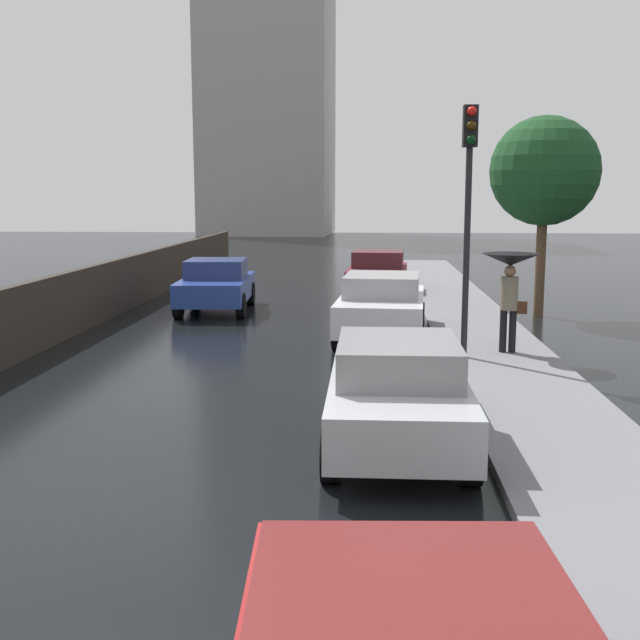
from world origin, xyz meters
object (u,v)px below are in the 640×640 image
at_px(car_blue_far_lane, 216,285).
at_px(street_tree_near, 544,172).
at_px(car_maroon_near_kerb, 378,272).
at_px(car_silver_far_ahead, 397,391).
at_px(traffic_light, 469,186).
at_px(pedestrian_with_umbrella_near, 510,272).
at_px(car_white_behind_camera, 382,306).

relative_size(car_blue_far_lane, street_tree_near, 0.77).
height_order(car_maroon_near_kerb, street_tree_near, street_tree_near).
distance_m(car_silver_far_ahead, car_blue_far_lane, 12.50).
height_order(car_silver_far_ahead, traffic_light, traffic_light).
height_order(car_maroon_near_kerb, pedestrian_with_umbrella_near, pedestrian_with_umbrella_near).
bearing_deg(car_maroon_near_kerb, street_tree_near, -43.54).
xyz_separation_m(car_white_behind_camera, street_tree_near, (4.22, 3.59, 3.03)).
xyz_separation_m(car_maroon_near_kerb, car_blue_far_lane, (-4.52, -4.05, 0.01)).
distance_m(car_silver_far_ahead, car_white_behind_camera, 7.55).
distance_m(car_white_behind_camera, traffic_light, 3.93).
relative_size(car_blue_far_lane, pedestrian_with_umbrella_near, 2.06).
distance_m(car_silver_far_ahead, pedestrian_with_umbrella_near, 6.13).
relative_size(car_maroon_near_kerb, car_white_behind_camera, 0.91).
bearing_deg(car_maroon_near_kerb, car_blue_far_lane, -134.68).
bearing_deg(car_blue_far_lane, car_maroon_near_kerb, -141.09).
bearing_deg(traffic_light, car_maroon_near_kerb, 98.22).
bearing_deg(street_tree_near, pedestrian_with_umbrella_near, -107.63).
bearing_deg(traffic_light, street_tree_near, 66.27).
distance_m(car_white_behind_camera, street_tree_near, 6.31).
bearing_deg(car_silver_far_ahead, street_tree_near, 69.87).
bearing_deg(car_white_behind_camera, car_silver_far_ahead, -85.37).
height_order(car_white_behind_camera, street_tree_near, street_tree_near).
bearing_deg(car_silver_far_ahead, car_maroon_near_kerb, 90.56).
bearing_deg(car_blue_far_lane, traffic_light, 129.63).
distance_m(car_maroon_near_kerb, car_silver_far_ahead, 15.67).
relative_size(traffic_light, street_tree_near, 0.90).
relative_size(car_white_behind_camera, street_tree_near, 0.83).
xyz_separation_m(car_silver_far_ahead, car_blue_far_lane, (-4.61, 11.62, 0.01)).
height_order(car_maroon_near_kerb, car_white_behind_camera, car_white_behind_camera).
distance_m(car_maroon_near_kerb, car_white_behind_camera, 8.12).
bearing_deg(car_white_behind_camera, car_maroon_near_kerb, 94.08).
bearing_deg(car_maroon_near_kerb, car_silver_far_ahead, -86.23).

